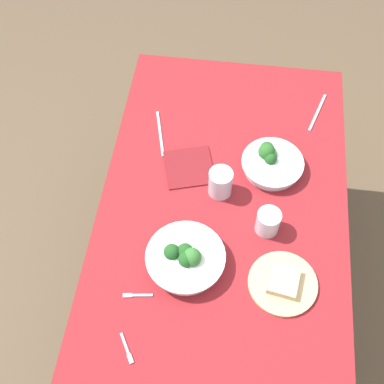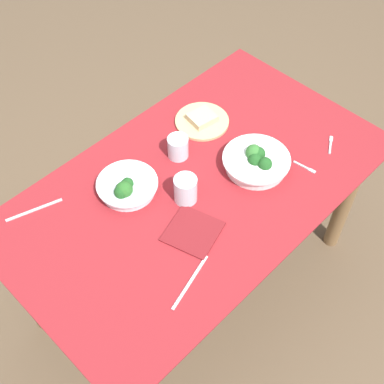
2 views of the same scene
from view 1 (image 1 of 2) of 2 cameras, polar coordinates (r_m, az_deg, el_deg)
ground_plane at (r=2.38m, az=2.60°, el=-10.78°), size 6.00×6.00×0.00m
dining_table at (r=1.84m, az=3.30°, el=-3.74°), size 1.45×0.85×0.71m
broccoli_bowl_far at (r=1.84m, az=8.88°, el=3.33°), size 0.22×0.22×0.09m
broccoli_bowl_near at (r=1.62m, az=-0.75°, el=-7.46°), size 0.25×0.25×0.09m
bread_side_plate at (r=1.64m, az=10.17°, el=-9.98°), size 0.22×0.22×0.04m
water_glass_center at (r=1.69m, az=8.52°, el=-3.32°), size 0.08×0.08×0.09m
water_glass_side at (r=1.75m, az=3.21°, el=1.07°), size 0.08×0.08×0.10m
fork_by_far_bowl at (r=1.61m, az=-6.28°, el=-11.45°), size 0.02×0.09×0.00m
fork_by_near_bowl at (r=1.56m, az=-7.30°, el=-17.14°), size 0.09×0.06×0.00m
table_knife_left at (r=2.07m, az=13.89°, el=8.68°), size 0.20×0.07×0.00m
table_knife_right at (r=1.94m, az=-3.59°, el=6.58°), size 0.22×0.07×0.00m
napkin_folded_upper at (r=1.84m, az=-0.32°, el=2.79°), size 0.21×0.21×0.01m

